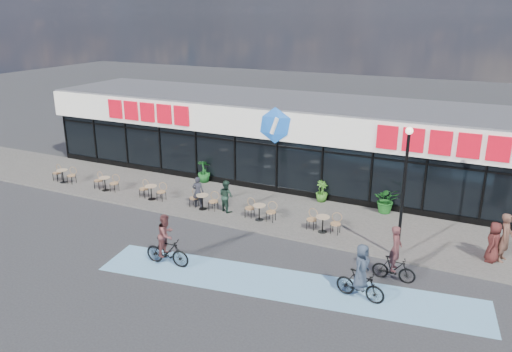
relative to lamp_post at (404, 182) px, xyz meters
The scene contains 21 objects.
ground 8.26m from the lamp_post, 162.41° to the right, with size 120.00×120.00×0.00m, color #28282B.
sidewalk 8.21m from the lamp_post, 163.13° to the left, with size 44.00×5.00×0.10m, color #5F5A54.
bike_lane 5.94m from the lamp_post, 130.59° to the right, with size 14.00×2.20×0.01m, color #669CC2.
building 10.56m from the lamp_post, 133.56° to the left, with size 30.60×6.57×4.75m.
lamp_post is the anchor object (origin of this frame).
bistro_set_0 18.97m from the lamp_post, behind, with size 1.54×0.62×0.90m.
bistro_set_1 15.94m from the lamp_post, behind, with size 1.54×0.62×0.90m.
bistro_set_2 12.92m from the lamp_post, behind, with size 1.54×0.62×0.90m.
bistro_set_3 9.95m from the lamp_post, behind, with size 1.54×0.62×0.90m.
bistro_set_4 7.05m from the lamp_post, behind, with size 1.54×0.62×0.90m.
bistro_set_5 4.41m from the lamp_post, 164.11° to the left, with size 1.54×0.62×0.90m.
potted_plant_left 12.67m from the lamp_post, 159.13° to the left, with size 0.71×0.71×1.27m, color #164D1C.
potted_plant_mid 6.89m from the lamp_post, 136.42° to the left, with size 0.60×0.60×1.08m, color #32671D.
potted_plant_right 5.16m from the lamp_post, 107.55° to the left, with size 1.16×1.01×1.29m, color #19581C.
patron_left 10.22m from the lamp_post, behind, with size 0.57×0.37×1.56m, color #21222A.
patron_right 8.77m from the lamp_post, behind, with size 0.76×0.59×1.56m, color #1B3025.
pedestrian_a 4.23m from the lamp_post, 18.94° to the left, with size 0.80×0.52×1.63m, color #421917.
pedestrian_b 4.53m from the lamp_post, 20.75° to the left, with size 0.71×0.47×1.95m, color brown.
cyclist_a 4.30m from the lamp_post, 99.56° to the right, with size 1.81×0.84×2.03m.
cyclist_b 3.01m from the lamp_post, 83.74° to the right, with size 1.57×0.62×2.15m.
cyclist_c 9.32m from the lamp_post, 150.90° to the right, with size 1.89×0.84×2.10m.
Camera 1 is at (9.93, -16.13, 9.36)m, focal length 35.00 mm.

